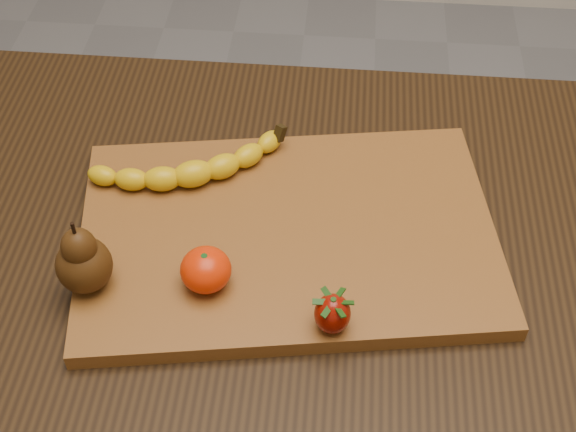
# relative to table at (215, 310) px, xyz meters

# --- Properties ---
(table) EXTENTS (1.00, 0.70, 0.76)m
(table) POSITION_rel_table_xyz_m (0.00, 0.00, 0.00)
(table) COLOR black
(table) RESTS_ON ground
(cutting_board) EXTENTS (0.49, 0.37, 0.02)m
(cutting_board) POSITION_rel_table_xyz_m (0.08, 0.03, 0.11)
(cutting_board) COLOR brown
(cutting_board) RESTS_ON table
(banana) EXTENTS (0.20, 0.12, 0.03)m
(banana) POSITION_rel_table_xyz_m (-0.03, 0.09, 0.13)
(banana) COLOR #E7BA0A
(banana) RESTS_ON cutting_board
(pear) EXTENTS (0.07, 0.07, 0.09)m
(pear) POSITION_rel_table_xyz_m (-0.11, -0.06, 0.16)
(pear) COLOR #3E220A
(pear) RESTS_ON cutting_board
(mandarin) EXTENTS (0.06, 0.06, 0.04)m
(mandarin) POSITION_rel_table_xyz_m (0.01, -0.05, 0.14)
(mandarin) COLOR red
(mandarin) RESTS_ON cutting_board
(strawberry) EXTENTS (0.04, 0.04, 0.04)m
(strawberry) POSITION_rel_table_xyz_m (0.14, -0.09, 0.14)
(strawberry) COLOR #860E03
(strawberry) RESTS_ON cutting_board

